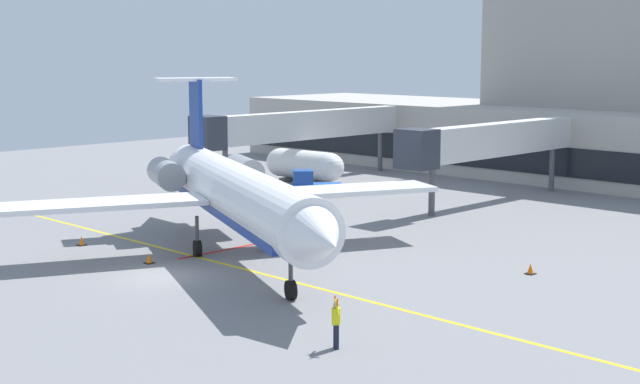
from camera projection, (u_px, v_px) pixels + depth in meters
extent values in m
cube|color=slate|center=(161.00, 277.00, 45.26)|extent=(120.00, 120.00, 0.10)
cube|color=yellow|center=(222.00, 263.00, 47.98)|extent=(108.00, 0.24, 0.01)
cube|color=red|center=(235.00, 248.00, 51.78)|extent=(0.30, 8.00, 0.01)
cube|color=#ADA89E|center=(586.00, 143.00, 80.25)|extent=(73.22, 15.24, 6.13)
cube|color=black|center=(539.00, 160.00, 75.01)|extent=(70.29, 0.12, 2.38)
cube|color=silver|center=(312.00, 125.00, 78.57)|extent=(1.40, 20.98, 2.40)
cube|color=#2D333D|center=(208.00, 133.00, 70.59)|extent=(2.40, 2.00, 2.64)
cylinder|color=#4C4C51|center=(380.00, 151.00, 85.32)|extent=(0.44, 0.44, 3.63)
cylinder|color=#4C4C51|center=(225.00, 169.00, 72.24)|extent=(0.44, 0.44, 3.63)
cube|color=silver|center=(501.00, 139.00, 66.98)|extent=(1.40, 17.81, 2.40)
cube|color=#2D333D|center=(417.00, 149.00, 60.12)|extent=(2.40, 2.00, 2.64)
cylinder|color=#4C4C51|center=(552.00, 170.00, 72.61)|extent=(0.44, 0.44, 3.51)
cylinder|color=#4C4C51|center=(432.00, 190.00, 61.76)|extent=(0.44, 0.44, 3.51)
cylinder|color=white|center=(238.00, 193.00, 48.70)|extent=(22.60, 12.62, 3.07)
cube|color=navy|center=(238.00, 209.00, 48.83)|extent=(20.34, 11.36, 0.55)
cone|color=white|center=(321.00, 239.00, 36.84)|extent=(4.33, 4.15, 3.01)
cone|color=white|center=(186.00, 165.00, 60.86)|extent=(4.72, 4.04, 2.61)
cube|color=white|center=(344.00, 190.00, 52.85)|extent=(7.37, 11.02, 0.28)
cube|color=white|center=(103.00, 204.00, 48.13)|extent=(7.37, 11.02, 0.28)
cylinder|color=gray|center=(244.00, 170.00, 56.46)|extent=(4.06, 3.08, 1.69)
cylinder|color=gray|center=(166.00, 174.00, 54.80)|extent=(4.06, 3.08, 1.69)
cube|color=navy|center=(196.00, 113.00, 57.28)|extent=(2.61, 1.38, 4.27)
cube|color=white|center=(195.00, 79.00, 56.95)|extent=(4.01, 5.37, 0.20)
cylinder|color=#3F3F44|center=(291.00, 268.00, 40.76)|extent=(0.20, 0.20, 1.57)
cylinder|color=black|center=(291.00, 290.00, 40.92)|extent=(0.96, 0.69, 0.90)
cylinder|color=#3F3F44|center=(267.00, 225.00, 50.80)|extent=(0.20, 0.20, 1.57)
cylinder|color=black|center=(267.00, 243.00, 50.95)|extent=(0.96, 0.69, 0.90)
cylinder|color=#3F3F44|center=(197.00, 230.00, 49.43)|extent=(0.20, 0.20, 1.57)
cylinder|color=black|center=(197.00, 248.00, 49.58)|extent=(0.96, 0.69, 0.90)
cube|color=#1E4CB2|center=(317.00, 187.00, 70.45)|extent=(3.60, 3.79, 0.62)
cube|color=#1A4197|center=(303.00, 177.00, 70.26)|extent=(1.97, 1.99, 1.03)
cylinder|color=black|center=(300.00, 193.00, 69.73)|extent=(0.68, 0.71, 0.70)
cylinder|color=black|center=(299.00, 190.00, 71.12)|extent=(0.68, 0.71, 0.70)
cylinder|color=black|center=(335.00, 193.00, 69.88)|extent=(0.68, 0.71, 0.70)
cylinder|color=black|center=(333.00, 190.00, 71.27)|extent=(0.68, 0.71, 0.70)
cylinder|color=white|center=(304.00, 165.00, 77.21)|extent=(5.83, 2.86, 2.45)
sphere|color=white|center=(330.00, 167.00, 75.39)|extent=(2.40, 2.40, 2.40)
sphere|color=white|center=(280.00, 162.00, 79.04)|extent=(2.40, 2.40, 2.40)
cube|color=#59595B|center=(291.00, 179.00, 78.61)|extent=(0.60, 2.21, 0.35)
cube|color=#59595B|center=(318.00, 183.00, 76.24)|extent=(0.60, 2.21, 0.35)
cylinder|color=#191E33|center=(337.00, 337.00, 34.07)|extent=(0.18, 0.18, 0.94)
cylinder|color=#191E33|center=(336.00, 336.00, 34.27)|extent=(0.18, 0.18, 0.94)
cylinder|color=yellow|center=(336.00, 316.00, 34.05)|extent=(0.34, 0.34, 0.63)
sphere|color=tan|center=(336.00, 305.00, 33.98)|extent=(0.24, 0.24, 0.24)
cylinder|color=yellow|center=(337.00, 308.00, 33.78)|extent=(0.37, 0.30, 0.50)
cylinder|color=#F2590C|center=(337.00, 302.00, 33.74)|extent=(0.06, 0.06, 0.28)
cylinder|color=yellow|center=(335.00, 305.00, 34.20)|extent=(0.37, 0.30, 0.50)
cylinder|color=#F2590C|center=(335.00, 299.00, 34.17)|extent=(0.06, 0.06, 0.28)
cone|color=orange|center=(530.00, 269.00, 45.66)|extent=(0.36, 0.36, 0.55)
cube|color=black|center=(530.00, 274.00, 45.70)|extent=(0.47, 0.47, 0.04)
cone|color=orange|center=(82.00, 241.00, 52.42)|extent=(0.36, 0.36, 0.55)
cube|color=black|center=(82.00, 245.00, 52.46)|extent=(0.47, 0.47, 0.04)
cone|color=orange|center=(149.00, 258.00, 47.98)|extent=(0.36, 0.36, 0.55)
cube|color=black|center=(149.00, 263.00, 48.02)|extent=(0.47, 0.47, 0.04)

